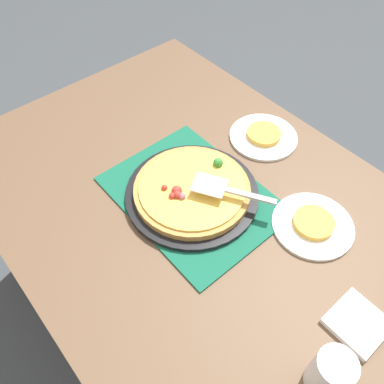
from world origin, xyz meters
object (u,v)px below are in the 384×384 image
object	(u,v)px
pizza	(192,189)
served_slice_right	(314,223)
pizza_pan	(192,194)
plate_near_left	(263,137)
napkin_stack	(358,323)
plate_far_right	(313,225)
cup_far	(330,373)
pizza_server	(226,189)
served_slice_left	(264,134)

from	to	relation	value
pizza	served_slice_right	xyz separation A→B (m)	(-0.29, -0.18, -0.02)
pizza_pan	served_slice_right	xyz separation A→B (m)	(-0.29, -0.18, 0.01)
plate_near_left	napkin_stack	size ratio (longest dim) A/B	1.83
plate_far_right	cup_far	world-z (taller)	cup_far
plate_near_left	served_slice_right	distance (m)	0.36
pizza	plate_far_right	xyz separation A→B (m)	(-0.29, -0.18, -0.03)
napkin_stack	pizza_server	bearing A→B (deg)	-0.91
pizza_pan	napkin_stack	bearing A→B (deg)	-175.40
napkin_stack	pizza_pan	bearing A→B (deg)	4.60
pizza	served_slice_left	xyz separation A→B (m)	(0.03, -0.34, -0.02)
pizza_server	napkin_stack	distance (m)	0.45
pizza_pan	plate_near_left	bearing A→B (deg)	-84.14
pizza	pizza_pan	bearing A→B (deg)	171.63
pizza	plate_near_left	world-z (taller)	pizza
cup_far	pizza_server	size ratio (longest dim) A/B	0.55
plate_far_right	plate_near_left	bearing A→B (deg)	-25.45
plate_far_right	served_slice_right	xyz separation A→B (m)	(0.00, 0.00, 0.01)
pizza	pizza_server	bearing A→B (deg)	-149.63
plate_far_right	napkin_stack	distance (m)	0.27
pizza_pan	pizza_server	bearing A→B (deg)	-149.54
pizza	napkin_stack	xyz separation A→B (m)	(-0.53, -0.04, -0.03)
plate_far_right	pizza	bearing A→B (deg)	31.75
cup_far	plate_near_left	bearing A→B (deg)	-37.41
pizza_pan	napkin_stack	distance (m)	0.53
pizza_pan	plate_far_right	world-z (taller)	pizza_pan
served_slice_right	cup_far	distance (m)	0.40
plate_far_right	served_slice_left	xyz separation A→B (m)	(0.33, -0.15, 0.01)
pizza	served_slice_right	distance (m)	0.34
served_slice_right	plate_far_right	bearing A→B (deg)	0.00
plate_near_left	served_slice_left	world-z (taller)	served_slice_left
pizza_server	served_slice_left	bearing A→B (deg)	-67.44
pizza	served_slice_right	world-z (taller)	pizza
pizza	plate_near_left	bearing A→B (deg)	-84.18
pizza_pan	served_slice_right	bearing A→B (deg)	-148.22
pizza	plate_far_right	world-z (taller)	pizza
pizza_pan	plate_far_right	xyz separation A→B (m)	(-0.29, -0.18, -0.01)
plate_far_right	served_slice_left	world-z (taller)	served_slice_left
pizza_pan	served_slice_left	xyz separation A→B (m)	(0.03, -0.34, 0.01)
plate_far_right	napkin_stack	world-z (taller)	napkin_stack
pizza	plate_near_left	distance (m)	0.34
pizza_pan	served_slice_left	distance (m)	0.34
pizza_pan	cup_far	bearing A→B (deg)	168.33
plate_near_left	plate_far_right	distance (m)	0.36
served_slice_left	napkin_stack	world-z (taller)	served_slice_left
cup_far	pizza_server	bearing A→B (deg)	-19.26
pizza_pan	plate_near_left	size ratio (longest dim) A/B	1.73
plate_near_left	napkin_stack	distance (m)	0.63
pizza_pan	pizza	size ratio (longest dim) A/B	1.15
cup_far	napkin_stack	world-z (taller)	cup_far
pizza_pan	pizza_server	xyz separation A→B (m)	(-0.08, -0.05, 0.06)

